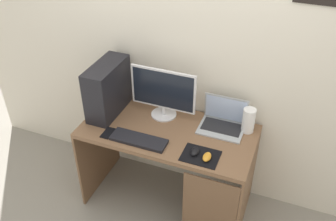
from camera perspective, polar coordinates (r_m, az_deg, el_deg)
ground_plane at (r=3.36m, az=-0.00°, el=-13.41°), size 8.00×8.00×0.00m
wall_back at (r=2.84m, az=2.76°, el=9.72°), size 4.00×0.05×2.60m
desk at (r=2.92m, az=0.23°, el=-5.77°), size 1.32×0.64×0.77m
pc_tower at (r=2.95m, az=-9.22°, el=3.31°), size 0.18×0.45×0.42m
monitor at (r=2.86m, az=-0.73°, el=2.71°), size 0.52×0.20×0.41m
laptop at (r=2.86m, az=8.41°, el=-1.74°), size 0.34×0.25×0.24m
speaker at (r=2.82m, az=12.26°, el=-1.49°), size 0.10×0.10×0.20m
keyboard at (r=2.72m, az=-4.50°, el=-4.51°), size 0.42×0.14×0.02m
mousepad at (r=2.61m, az=5.02°, el=-6.94°), size 0.26×0.20×0.00m
mouse_left at (r=2.61m, az=4.16°, el=-6.25°), size 0.06×0.10×0.03m
mouse_right at (r=2.58m, az=6.01°, el=-7.09°), size 0.06×0.10×0.03m
cell_phone at (r=2.82m, az=-9.20°, el=-3.43°), size 0.07×0.13×0.01m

